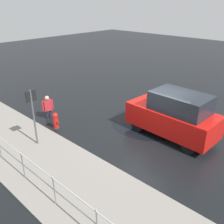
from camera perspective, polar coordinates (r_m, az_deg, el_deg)
ground_plane at (r=11.20m, az=8.06°, el=-5.64°), size 60.00×60.00×0.00m
kerb_strip at (r=8.66m, az=-8.96°, el=-15.81°), size 24.00×3.20×0.04m
moving_hatchback at (r=11.01m, az=14.00°, el=-0.68°), size 3.96×1.84×2.06m
fire_hydrant at (r=11.89m, az=-12.75°, el=-1.98°), size 0.42×0.31×0.80m
pedestrian at (r=12.88m, az=-14.47°, el=1.34°), size 0.34×0.54×1.22m
metal_railing at (r=7.03m, az=-8.84°, el=-19.58°), size 8.84×0.04×1.05m
sign_post at (r=10.32m, az=-17.66°, el=0.48°), size 0.07×0.44×2.40m
puddle_patch at (r=12.53m, az=8.42°, el=-2.21°), size 3.73×3.73×0.01m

